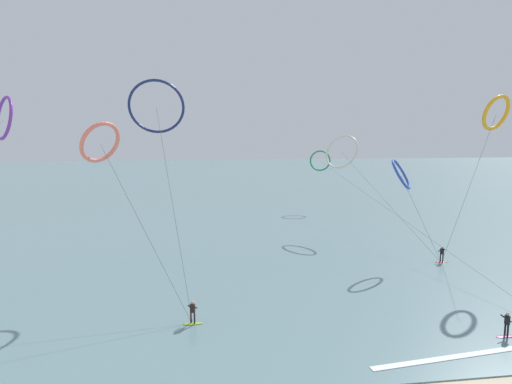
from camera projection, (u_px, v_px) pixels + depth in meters
name	position (u px, v px, depth m)	size (l,w,h in m)	color
sea_water	(215.00, 182.00, 120.79)	(400.00, 200.00, 0.08)	slate
surfer_magenta	(507.00, 326.00, 28.68)	(1.40, 0.60, 1.70)	#CC288E
surfer_lime	(193.00, 314.00, 30.58)	(1.40, 0.69, 1.70)	#8CC62D
surfer_crimson	(442.00, 255.00, 45.28)	(1.40, 0.58, 1.70)	red
kite_amber	(496.00, 113.00, 42.89)	(6.25, 2.67, 17.22)	orange
kite_ivory	(342.00, 152.00, 58.58)	(8.22, 18.43, 13.25)	silver
kite_navy	(156.00, 107.00, 38.97)	(5.59, 12.13, 18.18)	navy
kite_cobalt	(401.00, 174.00, 45.74)	(5.73, 4.25, 10.78)	#2647B7
kite_emerald	(320.00, 161.00, 76.07)	(4.69, 52.00, 10.47)	#199351
kite_violet	(4.00, 118.00, 50.34)	(4.90, 32.12, 17.80)	purple
kite_coral	(100.00, 143.00, 33.00)	(8.57, 6.89, 14.37)	#EA7260
wave_crest_mid	(505.00, 350.00, 27.03)	(18.40, 0.50, 0.12)	white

